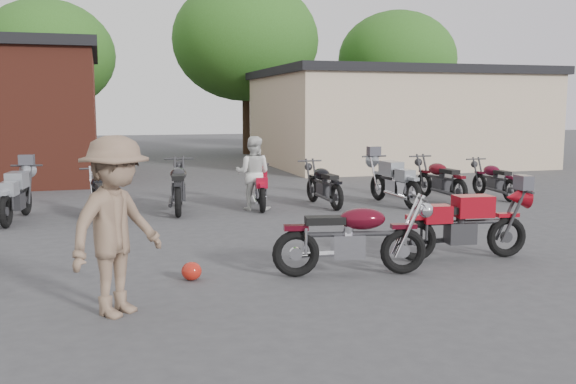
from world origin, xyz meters
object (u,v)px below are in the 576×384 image
object	(u,v)px
row_bike_5	(324,182)
row_bike_7	(440,177)
person_tan	(116,226)
row_bike_2	(100,192)
sportbike	(465,221)
row_bike_6	(394,179)
helmet	(192,271)
row_bike_1	(16,192)
person_light	(253,173)
row_bike_4	(260,185)
row_bike_8	(494,178)
row_bike_3	(179,184)
vintage_motorcycle	(353,233)

from	to	relation	value
row_bike_5	row_bike_7	world-z (taller)	row_bike_7
person_tan	row_bike_2	world-z (taller)	person_tan
sportbike	row_bike_6	distance (m)	5.51
sportbike	helmet	bearing A→B (deg)	-173.46
sportbike	helmet	size ratio (longest dim) A/B	7.46
row_bike_1	row_bike_6	world-z (taller)	row_bike_6
person_light	helmet	bearing A→B (deg)	92.31
row_bike_1	row_bike_5	xyz separation A→B (m)	(6.67, 0.14, -0.03)
sportbike	row_bike_4	bearing A→B (deg)	113.54
sportbike	row_bike_8	world-z (taller)	sportbike
row_bike_3	row_bike_5	distance (m)	3.36
row_bike_1	row_bike_7	bearing A→B (deg)	-81.24
row_bike_2	row_bike_3	bearing A→B (deg)	-80.97
row_bike_1	row_bike_8	xyz separation A→B (m)	(11.25, 0.13, -0.07)
row_bike_6	row_bike_8	distance (m)	2.92
row_bike_8	row_bike_4	bearing A→B (deg)	88.22
vintage_motorcycle	sportbike	world-z (taller)	vintage_motorcycle
row_bike_5	row_bike_8	xyz separation A→B (m)	(4.58, -0.00, -0.03)
row_bike_7	sportbike	bearing A→B (deg)	149.15
row_bike_2	row_bike_3	xyz separation A→B (m)	(1.68, 0.50, 0.07)
person_light	row_bike_2	size ratio (longest dim) A/B	0.87
vintage_motorcycle	row_bike_4	size ratio (longest dim) A/B	1.13
sportbike	row_bike_3	size ratio (longest dim) A/B	0.95
sportbike	person_light	size ratio (longest dim) A/B	1.22
person_tan	row_bike_4	distance (m)	7.74
sportbike	row_bike_5	size ratio (longest dim) A/B	1.05
helmet	row_bike_8	bearing A→B (deg)	33.70
person_light	row_bike_2	xyz separation A→B (m)	(-3.32, -0.25, -0.28)
row_bike_8	person_light	bearing A→B (deg)	90.21
row_bike_3	row_bike_4	distance (m)	1.85
row_bike_2	row_bike_7	size ratio (longest dim) A/B	0.94
person_light	sportbike	bearing A→B (deg)	133.61
sportbike	vintage_motorcycle	bearing A→B (deg)	-162.17
helmet	person_light	xyz separation A→B (m)	(2.16, 5.56, 0.71)
person_tan	row_bike_1	distance (m)	6.96
person_tan	row_bike_3	size ratio (longest dim) A/B	0.94
sportbike	row_bike_8	distance (m)	7.04
person_light	row_bike_2	world-z (taller)	person_light
row_bike_7	row_bike_8	distance (m)	1.53
vintage_motorcycle	row_bike_1	bearing A→B (deg)	140.31
sportbike	person_light	world-z (taller)	person_light
helmet	person_light	world-z (taller)	person_light
vintage_motorcycle	row_bike_7	bearing A→B (deg)	61.80
row_bike_6	row_bike_3	bearing A→B (deg)	79.50
person_tan	row_bike_7	world-z (taller)	person_tan
row_bike_2	vintage_motorcycle	bearing A→B (deg)	-156.98
helmet	row_bike_5	xyz separation A→B (m)	(3.87, 5.64, 0.44)
row_bike_5	row_bike_8	bearing A→B (deg)	-93.80
person_light	row_bike_4	distance (m)	0.42
sportbike	row_bike_2	size ratio (longest dim) A/B	1.07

